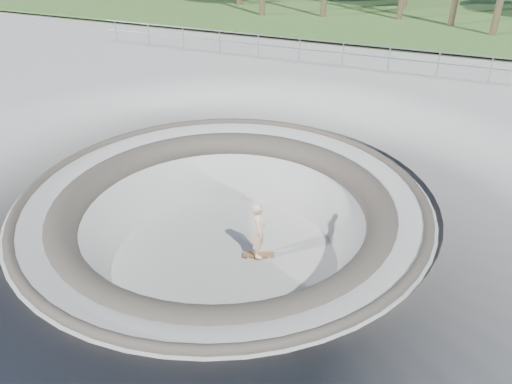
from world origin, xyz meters
TOP-DOWN VIEW (x-y plane):
  - ground at (0.00, 0.00)m, footprint 180.00×180.00m
  - skate_bowl at (0.00, 0.00)m, footprint 14.00×14.00m
  - distant_hills at (3.78, 57.17)m, footprint 103.20×45.00m
  - safety_railing at (0.00, 12.00)m, footprint 25.00×0.06m
  - skateboard at (0.83, 0.34)m, footprint 0.87×0.53m
  - skater at (0.83, 0.34)m, footprint 0.56×0.68m

SIDE VIEW (x-z plane):
  - distant_hills at x=3.78m, z-range -21.32..7.28m
  - skateboard at x=0.83m, z-range -1.87..-1.79m
  - skate_bowl at x=0.00m, z-range -3.88..0.22m
  - skater at x=0.83m, z-range -1.81..-0.21m
  - ground at x=0.00m, z-range 0.00..0.00m
  - safety_railing at x=0.00m, z-range 0.18..1.20m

